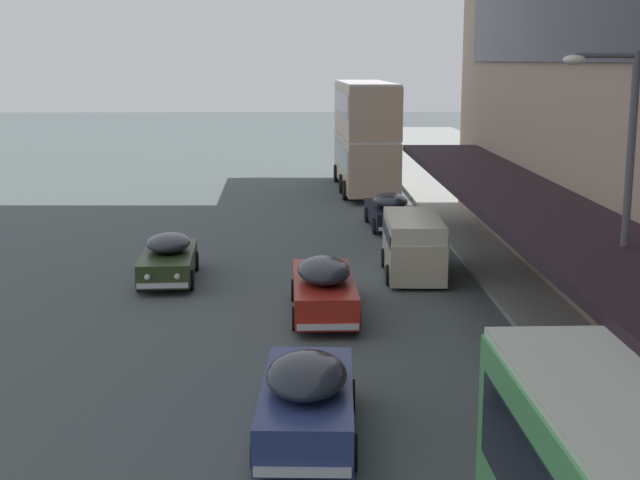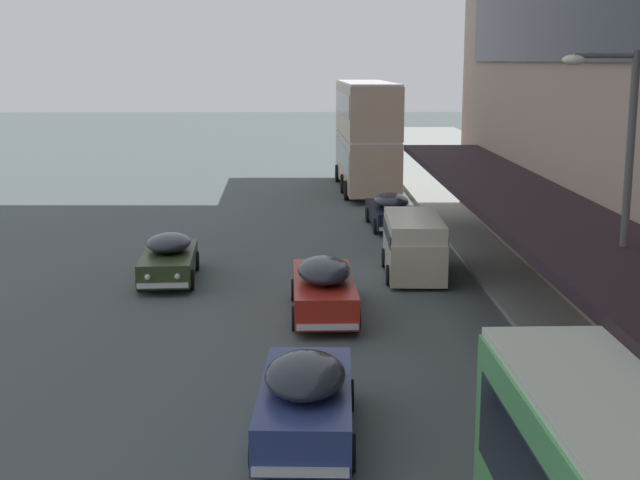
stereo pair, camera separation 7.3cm
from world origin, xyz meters
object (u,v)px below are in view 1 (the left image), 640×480
sedan_oncoming_front (307,398)px  vw_van (413,242)px  sedan_far_back (169,258)px  sedan_trailing_near (324,287)px  street_lamp (619,203)px  sedan_oncoming_rear (390,211)px  transit_bus_kerbside_front (365,133)px

sedan_oncoming_front → vw_van: bearing=74.6°
sedan_far_back → sedan_oncoming_front: 13.13m
sedan_trailing_near → sedan_far_back: 6.40m
vw_van → street_lamp: street_lamp is taller
sedan_oncoming_rear → street_lamp: size_ratio=0.67×
transit_bus_kerbside_front → sedan_trailing_near: (-2.81, -24.05, -2.34)m
sedan_far_back → sedan_trailing_near: bearing=-40.2°
vw_van → street_lamp: bearing=-77.3°
sedan_far_back → vw_van: bearing=3.9°
transit_bus_kerbside_front → street_lamp: bearing=-84.8°
sedan_oncoming_rear → vw_van: size_ratio=1.02×
sedan_trailing_near → transit_bus_kerbside_front: bearing=83.3°
sedan_trailing_near → street_lamp: street_lamp is taller
street_lamp → sedan_far_back: bearing=134.0°
sedan_oncoming_rear → vw_van: 8.40m
sedan_trailing_near → sedan_far_back: (-4.89, 4.13, -0.08)m
vw_van → street_lamp: (2.57, -11.42, 3.12)m
street_lamp → sedan_oncoming_rear: bearing=97.2°
transit_bus_kerbside_front → sedan_oncoming_rear: transit_bus_kerbside_front is taller
sedan_trailing_near → street_lamp: size_ratio=0.72×
sedan_oncoming_rear → transit_bus_kerbside_front: bearing=91.6°
sedan_trailing_near → sedan_oncoming_front: bearing=-93.6°
transit_bus_kerbside_front → sedan_oncoming_rear: (0.30, -10.99, -2.41)m
street_lamp → sedan_oncoming_front: bearing=-166.3°
transit_bus_kerbside_front → sedan_trailing_near: 24.33m
transit_bus_kerbside_front → sedan_far_back: transit_bus_kerbside_front is taller
sedan_far_back → sedan_oncoming_front: sedan_oncoming_front is taller
sedan_trailing_near → sedan_far_back: bearing=139.8°
transit_bus_kerbside_front → street_lamp: 30.95m
sedan_trailing_near → street_lamp: 9.42m
sedan_far_back → street_lamp: street_lamp is taller
vw_van → sedan_oncoming_rear: bearing=89.5°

